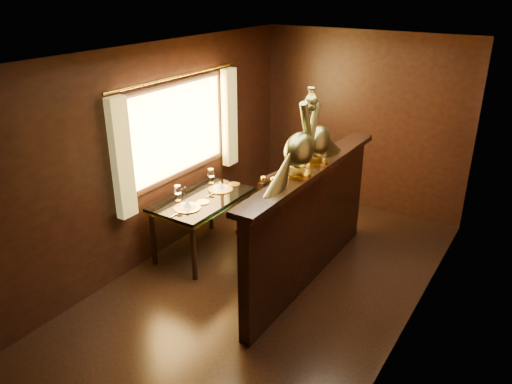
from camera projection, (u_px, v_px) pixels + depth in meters
ground at (269, 283)px, 5.55m from camera, size 5.00×5.00×0.00m
room_shell at (265, 146)px, 4.97m from camera, size 3.04×5.04×2.52m
partition at (310, 223)px, 5.34m from camera, size 0.26×2.70×1.36m
dining_table at (202, 203)px, 5.94m from camera, size 0.76×1.24×0.93m
chair_left at (275, 222)px, 5.43m from camera, size 0.48×0.52×1.29m
chair_right at (268, 217)px, 5.67m from camera, size 0.48×0.50×1.20m
peacock_left at (300, 135)px, 4.66m from camera, size 0.26×0.70×0.83m
peacock_right at (318, 128)px, 4.98m from camera, size 0.24×0.64×0.77m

